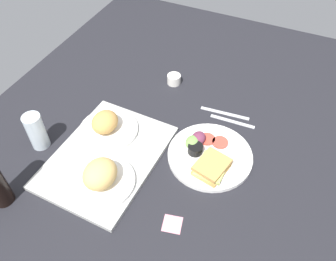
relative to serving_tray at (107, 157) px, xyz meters
The scene contains 10 objects.
ground_plane 23.86cm from the serving_tray, 50.35° to the right, with size 190.00×150.00×3.00cm, color black.
serving_tray is the anchor object (origin of this frame).
bread_plate_near 12.22cm from the serving_tray, 154.05° to the right, with size 20.57×20.57×9.41cm.
bread_plate_far 11.70cm from the serving_tray, 28.72° to the left, with size 21.12×21.12×8.45cm.
plate_with_salad 34.63cm from the serving_tray, 65.98° to the right, with size 29.02×29.02×5.40cm.
drinking_glass 25.48cm from the serving_tray, 100.15° to the left, with size 6.18×6.18×13.85cm, color silver.
espresso_cup 46.67cm from the serving_tray, ahead, with size 5.60×5.60×4.00cm, color silver.
fork 48.64cm from the serving_tray, 44.40° to the right, with size 17.00×1.40×0.50cm, color #B7B7BC.
knife 48.24cm from the serving_tray, 38.50° to the right, with size 19.00×1.40×0.50cm, color #B7B7BC.
sticky_note 33.27cm from the serving_tray, 113.29° to the right, with size 5.60×5.60×0.12cm, color pink.
Camera 1 is at (-72.46, -31.11, 93.19)cm, focal length 36.64 mm.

